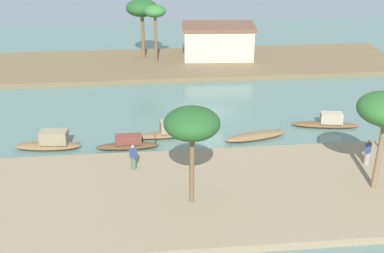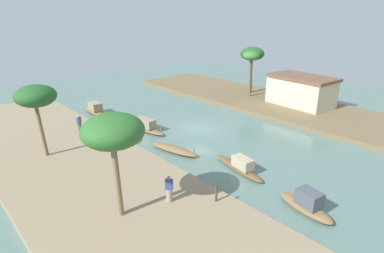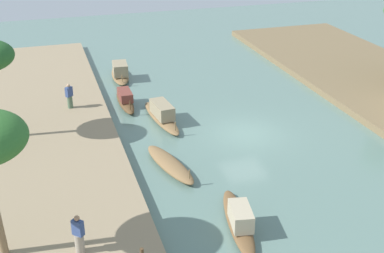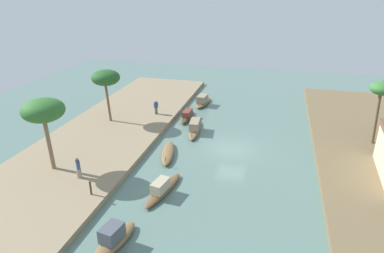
{
  "view_description": "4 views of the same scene",
  "coord_description": "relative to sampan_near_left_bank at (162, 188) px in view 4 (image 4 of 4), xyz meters",
  "views": [
    {
      "loc": [
        -5.18,
        -36.94,
        15.55
      ],
      "look_at": [
        -1.79,
        -4.21,
        0.72
      ],
      "focal_mm": 47.48,
      "sensor_mm": 36.0,
      "label": 1
    },
    {
      "loc": [
        21.14,
        -19.93,
        10.84
      ],
      "look_at": [
        0.43,
        -1.33,
        0.68
      ],
      "focal_mm": 29.61,
      "sensor_mm": 36.0,
      "label": 2
    },
    {
      "loc": [
        24.51,
        -10.86,
        12.91
      ],
      "look_at": [
        0.37,
        -3.39,
        1.1
      ],
      "focal_mm": 47.62,
      "sensor_mm": 36.0,
      "label": 3
    },
    {
      "loc": [
        27.95,
        3.45,
        13.86
      ],
      "look_at": [
        -1.85,
        -4.22,
        1.06
      ],
      "focal_mm": 31.91,
      "sensor_mm": 36.0,
      "label": 4
    }
  ],
  "objects": [
    {
      "name": "river_water",
      "position": [
        -8.34,
        3.79,
        -0.41
      ],
      "size": [
        66.53,
        66.53,
        0.0
      ],
      "primitive_type": "plane",
      "color": "slate",
      "rests_on": "ground"
    },
    {
      "name": "riverbank_left",
      "position": [
        -8.34,
        -8.64,
        -0.19
      ],
      "size": [
        41.66,
        10.39,
        0.43
      ],
      "primitive_type": "cube",
      "color": "#937F60",
      "rests_on": "ground"
    },
    {
      "name": "riverbank_right",
      "position": [
        -8.34,
        16.23,
        -0.19
      ],
      "size": [
        41.66,
        10.39,
        0.43
      ],
      "primitive_type": "cube",
      "color": "brown",
      "rests_on": "ground"
    },
    {
      "name": "sampan_near_left_bank",
      "position": [
        0.0,
        0.0,
        0.0
      ],
      "size": [
        5.02,
        1.77,
        1.16
      ],
      "rotation": [
        0.0,
        0.0,
        -0.18
      ],
      "color": "brown",
      "rests_on": "river_water"
    },
    {
      "name": "sampan_with_tall_canopy",
      "position": [
        -19.89,
        -1.52,
        0.08
      ],
      "size": [
        4.57,
        1.6,
        1.31
      ],
      "rotation": [
        0.0,
        0.0,
        -0.08
      ],
      "color": "brown",
      "rests_on": "river_water"
    },
    {
      "name": "sampan_downstream_large",
      "position": [
        -14.68,
        -2.11,
        -0.01
      ],
      "size": [
        4.27,
        0.89,
        1.04
      ],
      "rotation": [
        0.0,
        0.0,
        -0.0
      ],
      "color": "brown",
      "rests_on": "river_water"
    },
    {
      "name": "sampan_with_red_awning",
      "position": [
        -5.73,
        -1.47,
        -0.16
      ],
      "size": [
        4.7,
        2.04,
        0.9
      ],
      "rotation": [
        0.0,
        0.0,
        0.22
      ],
      "color": "brown",
      "rests_on": "river_water"
    },
    {
      "name": "sampan_midstream",
      "position": [
        -11.45,
        -0.45,
        0.06
      ],
      "size": [
        5.46,
        1.58,
        1.24
      ],
      "rotation": [
        0.0,
        0.0,
        0.11
      ],
      "color": "brown",
      "rests_on": "river_water"
    },
    {
      "name": "sampan_foreground",
      "position": [
        5.7,
        -0.96,
        0.09
      ],
      "size": [
        3.81,
        1.83,
        1.39
      ],
      "rotation": [
        0.0,
        0.0,
        -0.19
      ],
      "color": "brown",
      "rests_on": "river_water"
    },
    {
      "name": "person_on_near_bank",
      "position": [
        -14.26,
        -5.64,
        0.76
      ],
      "size": [
        0.47,
        0.5,
        1.58
      ],
      "rotation": [
        0.0,
        0.0,
        5.41
      ],
      "color": "#4C664C",
      "rests_on": "riverbank_left"
    },
    {
      "name": "person_by_mooring",
      "position": [
        0.15,
        -6.53,
        0.75
      ],
      "size": [
        0.5,
        0.5,
        1.63
      ],
      "rotation": [
        0.0,
        0.0,
        3.9
      ],
      "color": "gray",
      "rests_on": "riverbank_left"
    },
    {
      "name": "mooring_post",
      "position": [
        1.97,
        -4.51,
        0.55
      ],
      "size": [
        0.14,
        0.14,
        1.05
      ],
      "primitive_type": "cylinder",
      "color": "#4C3823",
      "rests_on": "riverbank_left"
    },
    {
      "name": "palm_tree_left_near",
      "position": [
        -11.1,
        -9.76,
        4.67
      ],
      "size": [
        2.9,
        2.9,
        5.5
      ],
      "color": "brown",
      "rests_on": "riverbank_left"
    },
    {
      "name": "palm_tree_left_far",
      "position": [
        -0.6,
        -9.33,
        4.84
      ],
      "size": [
        3.17,
        3.17,
        5.75
      ],
      "color": "#7F6647",
      "rests_on": "riverbank_left"
    },
    {
      "name": "palm_tree_right_tall",
      "position": [
        -12.02,
        16.14,
        5.04
      ],
      "size": [
        2.15,
        2.15,
        5.77
      ],
      "color": "brown",
      "rests_on": "riverbank_right"
    }
  ]
}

